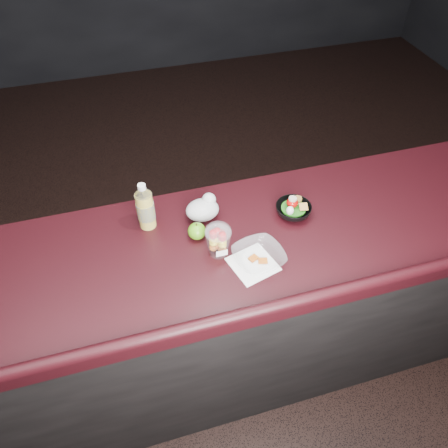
# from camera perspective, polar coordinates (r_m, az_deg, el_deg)

# --- Properties ---
(ground) EXTENTS (8.00, 8.00, 0.00)m
(ground) POSITION_cam_1_polar(r_m,az_deg,el_deg) (2.48, 0.93, -23.91)
(ground) COLOR black
(ground) RESTS_ON ground
(room_shell) EXTENTS (8.00, 8.00, 8.00)m
(room_shell) POSITION_cam_1_polar(r_m,az_deg,el_deg) (1.00, 2.20, 16.09)
(room_shell) COLOR black
(room_shell) RESTS_ON ground
(counter) EXTENTS (4.06, 0.71, 1.02)m
(counter) POSITION_cam_1_polar(r_m,az_deg,el_deg) (2.15, -1.26, -11.84)
(counter) COLOR black
(counter) RESTS_ON ground
(lemonade_bottle) EXTENTS (0.07, 0.07, 0.22)m
(lemonade_bottle) POSITION_cam_1_polar(r_m,az_deg,el_deg) (1.79, -10.21, 1.94)
(lemonade_bottle) COLOR gold
(lemonade_bottle) RESTS_ON counter
(fruit_cup) EXTENTS (0.10, 0.10, 0.15)m
(fruit_cup) POSITION_cam_1_polar(r_m,az_deg,el_deg) (1.66, -0.76, -2.04)
(fruit_cup) COLOR white
(fruit_cup) RESTS_ON counter
(green_apple) EXTENTS (0.07, 0.07, 0.08)m
(green_apple) POSITION_cam_1_polar(r_m,az_deg,el_deg) (1.75, -3.56, -0.94)
(green_apple) COLOR #45860F
(green_apple) RESTS_ON counter
(plastic_bag) EXTENTS (0.14, 0.12, 0.10)m
(plastic_bag) POSITION_cam_1_polar(r_m,az_deg,el_deg) (1.83, -2.72, 2.03)
(plastic_bag) COLOR silver
(plastic_bag) RESTS_ON counter
(snack_bowl) EXTENTS (0.19, 0.19, 0.08)m
(snack_bowl) POSITION_cam_1_polar(r_m,az_deg,el_deg) (1.87, 9.01, 1.92)
(snack_bowl) COLOR black
(snack_bowl) RESTS_ON counter
(takeout_bowl) EXTENTS (0.22, 0.22, 0.05)m
(takeout_bowl) POSITION_cam_1_polar(r_m,az_deg,el_deg) (1.68, 4.55, -4.29)
(takeout_bowl) COLOR silver
(takeout_bowl) RESTS_ON counter
(paper_napkin) EXTENTS (0.20, 0.20, 0.00)m
(paper_napkin) POSITION_cam_1_polar(r_m,az_deg,el_deg) (1.68, 3.79, -5.26)
(paper_napkin) COLOR white
(paper_napkin) RESTS_ON counter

